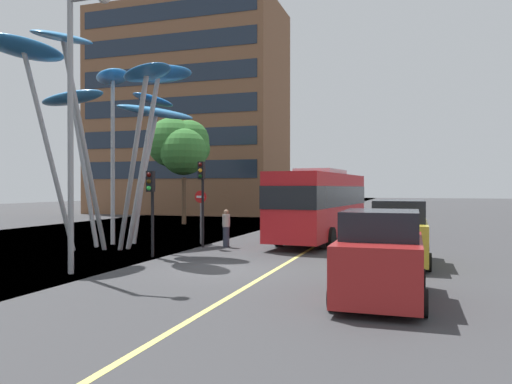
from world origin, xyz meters
TOP-DOWN VIEW (x-y plane):
  - ground at (-0.71, 0.00)m, footprint 120.00×240.00m
  - red_bus at (1.55, 9.63)m, footprint 3.34×10.67m
  - leaf_sculpture at (-7.06, 4.03)m, footprint 8.60×10.08m
  - traffic_light_kerb_near at (-3.69, 1.83)m, footprint 0.28×0.42m
  - traffic_light_kerb_far at (-3.14, 5.40)m, footprint 0.28×0.42m
  - car_parked_near at (5.28, -2.99)m, footprint 2.09×4.21m
  - car_parked_mid at (5.54, 3.06)m, footprint 2.08×4.35m
  - street_lamp at (-3.95, -2.18)m, footprint 1.54×0.44m
  - tree_pavement_near at (-10.62, 18.51)m, footprint 4.84×4.51m
  - pedestrian at (-2.10, 5.77)m, footprint 0.34×0.34m
  - no_entry_sign at (-3.75, 6.63)m, footprint 0.60×0.12m
  - backdrop_building at (-16.97, 33.01)m, footprint 19.79×10.27m

SIDE VIEW (x-z plane):
  - ground at x=-0.71m, z-range -0.10..0.00m
  - pedestrian at x=-2.10m, z-range 0.00..1.72m
  - car_parked_near at x=5.28m, z-range -0.06..2.11m
  - car_parked_mid at x=5.54m, z-range -0.07..2.19m
  - no_entry_sign at x=-3.75m, z-range 0.43..3.00m
  - red_bus at x=1.55m, z-range 0.17..3.80m
  - traffic_light_kerb_near at x=-3.69m, z-range 0.76..4.12m
  - traffic_light_kerb_far at x=-3.14m, z-range 0.87..4.76m
  - street_lamp at x=-3.95m, z-range 1.09..9.89m
  - tree_pavement_near at x=-10.62m, z-range 1.86..9.86m
  - leaf_sculpture at x=-7.06m, z-range 2.54..11.57m
  - backdrop_building at x=-16.97m, z-range 0.00..21.56m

